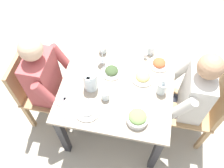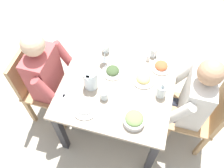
{
  "view_description": "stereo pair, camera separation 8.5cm",
  "coord_description": "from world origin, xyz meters",
  "px_view_note": "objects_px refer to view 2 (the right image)",
  "views": [
    {
      "loc": [
        -1.15,
        -0.18,
        2.43
      ],
      "look_at": [
        -0.02,
        0.04,
        0.72
      ],
      "focal_mm": 38.95,
      "sensor_mm": 36.0,
      "label": 1
    },
    {
      "loc": [
        -1.13,
        -0.26,
        2.43
      ],
      "look_at": [
        -0.02,
        0.04,
        0.72
      ],
      "focal_mm": 38.95,
      "sensor_mm": 36.0,
      "label": 2
    }
  ],
  "objects_px": {
    "salad_bowl": "(134,119)",
    "plate_yoghurt": "(85,108)",
    "oil_carafe": "(161,91)",
    "chair_far": "(38,84)",
    "water_pitcher": "(90,79)",
    "water_glass_by_pitcher": "(106,47)",
    "dining_table": "(118,90)",
    "plate_dolmas": "(113,71)",
    "diner_near": "(183,101)",
    "water_glass_near_right": "(154,52)",
    "plate_rice_curry": "(161,66)",
    "chair_near": "(202,114)",
    "water_glass_far_left": "(104,95)",
    "salt_shaker": "(148,58)",
    "plate_fries": "(143,78)",
    "wine_glass": "(104,50)",
    "diner_far": "(55,80)"
  },
  "relations": [
    {
      "from": "chair_far",
      "to": "plate_rice_curry",
      "type": "bearing_deg",
      "value": -73.17
    },
    {
      "from": "diner_near",
      "to": "diner_far",
      "type": "xyz_separation_m",
      "value": [
        -0.09,
        1.13,
        0.0
      ]
    },
    {
      "from": "water_glass_by_pitcher",
      "to": "salt_shaker",
      "type": "xyz_separation_m",
      "value": [
        -0.0,
        -0.4,
        -0.03
      ]
    },
    {
      "from": "salad_bowl",
      "to": "plate_rice_curry",
      "type": "relative_size",
      "value": 0.93
    },
    {
      "from": "water_glass_far_left",
      "to": "plate_dolmas",
      "type": "bearing_deg",
      "value": 0.66
    },
    {
      "from": "plate_fries",
      "to": "water_glass_by_pitcher",
      "type": "bearing_deg",
      "value": 60.33
    },
    {
      "from": "chair_far",
      "to": "water_glass_near_right",
      "type": "distance_m",
      "value": 1.14
    },
    {
      "from": "diner_far",
      "to": "oil_carafe",
      "type": "height_order",
      "value": "diner_far"
    },
    {
      "from": "chair_far",
      "to": "plate_dolmas",
      "type": "xyz_separation_m",
      "value": [
        0.16,
        -0.7,
        0.24
      ]
    },
    {
      "from": "water_pitcher",
      "to": "salad_bowl",
      "type": "relative_size",
      "value": 1.11
    },
    {
      "from": "plate_yoghurt",
      "to": "diner_near",
      "type": "bearing_deg",
      "value": -66.12
    },
    {
      "from": "chair_near",
      "to": "plate_yoghurt",
      "type": "bearing_deg",
      "value": 109.19
    },
    {
      "from": "dining_table",
      "to": "chair_near",
      "type": "height_order",
      "value": "chair_near"
    },
    {
      "from": "dining_table",
      "to": "water_glass_near_right",
      "type": "distance_m",
      "value": 0.48
    },
    {
      "from": "oil_carafe",
      "to": "water_glass_by_pitcher",
      "type": "bearing_deg",
      "value": 59.27
    },
    {
      "from": "diner_near",
      "to": "plate_rice_curry",
      "type": "distance_m",
      "value": 0.35
    },
    {
      "from": "chair_near",
      "to": "salad_bowl",
      "type": "relative_size",
      "value": 5.12
    },
    {
      "from": "dining_table",
      "to": "water_glass_near_right",
      "type": "xyz_separation_m",
      "value": [
        0.39,
        -0.24,
        0.16
      ]
    },
    {
      "from": "chair_far",
      "to": "water_pitcher",
      "type": "height_order",
      "value": "water_pitcher"
    },
    {
      "from": "dining_table",
      "to": "diner_far",
      "type": "relative_size",
      "value": 0.81
    },
    {
      "from": "wine_glass",
      "to": "water_glass_near_right",
      "type": "bearing_deg",
      "value": -66.97
    },
    {
      "from": "diner_near",
      "to": "diner_far",
      "type": "relative_size",
      "value": 1.0
    },
    {
      "from": "diner_far",
      "to": "wine_glass",
      "type": "distance_m",
      "value": 0.52
    },
    {
      "from": "water_glass_far_left",
      "to": "salt_shaker",
      "type": "xyz_separation_m",
      "value": [
        0.49,
        -0.27,
        -0.02
      ]
    },
    {
      "from": "water_glass_by_pitcher",
      "to": "oil_carafe",
      "type": "xyz_separation_m",
      "value": [
        -0.34,
        -0.57,
        0.0
      ]
    },
    {
      "from": "chair_far",
      "to": "salad_bowl",
      "type": "height_order",
      "value": "chair_far"
    },
    {
      "from": "diner_near",
      "to": "water_glass_far_left",
      "type": "bearing_deg",
      "value": 106.72
    },
    {
      "from": "plate_fries",
      "to": "water_glass_near_right",
      "type": "height_order",
      "value": "water_glass_near_right"
    },
    {
      "from": "water_glass_by_pitcher",
      "to": "water_glass_far_left",
      "type": "bearing_deg",
      "value": -165.11
    },
    {
      "from": "dining_table",
      "to": "chair_near",
      "type": "xyz_separation_m",
      "value": [
        0.02,
        -0.77,
        -0.11
      ]
    },
    {
      "from": "chair_near",
      "to": "plate_fries",
      "type": "relative_size",
      "value": 4.33
    },
    {
      "from": "plate_rice_curry",
      "to": "chair_near",
      "type": "bearing_deg",
      "value": -118.49
    },
    {
      "from": "plate_rice_curry",
      "to": "plate_yoghurt",
      "type": "relative_size",
      "value": 0.87
    },
    {
      "from": "water_glass_by_pitcher",
      "to": "wine_glass",
      "type": "height_order",
      "value": "wine_glass"
    },
    {
      "from": "salad_bowl",
      "to": "plate_yoghurt",
      "type": "distance_m",
      "value": 0.4
    },
    {
      "from": "water_pitcher",
      "to": "diner_far",
      "type": "bearing_deg",
      "value": 87.56
    },
    {
      "from": "water_pitcher",
      "to": "plate_fries",
      "type": "height_order",
      "value": "water_pitcher"
    },
    {
      "from": "dining_table",
      "to": "plate_dolmas",
      "type": "height_order",
      "value": "plate_dolmas"
    },
    {
      "from": "plate_yoghurt",
      "to": "water_glass_by_pitcher",
      "type": "distance_m",
      "value": 0.63
    },
    {
      "from": "plate_yoghurt",
      "to": "oil_carafe",
      "type": "height_order",
      "value": "oil_carafe"
    },
    {
      "from": "plate_dolmas",
      "to": "dining_table",
      "type": "bearing_deg",
      "value": -143.2
    },
    {
      "from": "plate_fries",
      "to": "chair_near",
      "type": "bearing_deg",
      "value": -96.76
    },
    {
      "from": "water_pitcher",
      "to": "oil_carafe",
      "type": "relative_size",
      "value": 1.16
    },
    {
      "from": "oil_carafe",
      "to": "water_glass_far_left",
      "type": "bearing_deg",
      "value": 108.79
    },
    {
      "from": "plate_rice_curry",
      "to": "plate_yoghurt",
      "type": "bearing_deg",
      "value": 138.16
    },
    {
      "from": "diner_far",
      "to": "water_glass_by_pitcher",
      "type": "bearing_deg",
      "value": -43.45
    },
    {
      "from": "water_glass_far_left",
      "to": "water_glass_by_pitcher",
      "type": "distance_m",
      "value": 0.5
    },
    {
      "from": "water_glass_near_right",
      "to": "wine_glass",
      "type": "xyz_separation_m",
      "value": [
        -0.18,
        0.41,
        0.1
      ]
    },
    {
      "from": "plate_rice_curry",
      "to": "wine_glass",
      "type": "relative_size",
      "value": 0.94
    },
    {
      "from": "water_glass_near_right",
      "to": "water_glass_far_left",
      "type": "bearing_deg",
      "value": 151.04
    }
  ]
}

